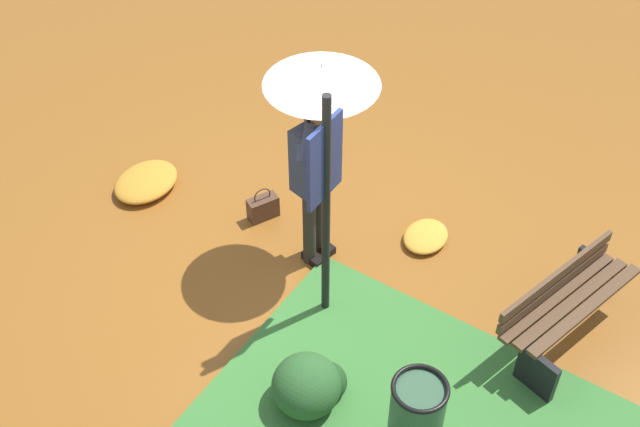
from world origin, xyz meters
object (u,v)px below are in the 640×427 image
at_px(person_with_umbrella, 319,117).
at_px(handbag, 263,207).
at_px(trash_bin, 416,420).
at_px(info_sign_post, 325,187).
at_px(park_bench, 566,305).

distance_m(person_with_umbrella, handbag, 1.59).
bearing_deg(trash_bin, info_sign_post, 58.63).
xyz_separation_m(handbag, trash_bin, (-1.46, -2.46, 0.29)).
bearing_deg(park_bench, person_with_umbrella, 96.31).
xyz_separation_m(person_with_umbrella, trash_bin, (-1.39, -1.76, -1.13)).
height_order(park_bench, trash_bin, trash_bin).
distance_m(handbag, park_bench, 2.99).
xyz_separation_m(info_sign_post, handbag, (0.65, 1.15, -1.32)).
distance_m(person_with_umbrella, trash_bin, 2.51).
bearing_deg(person_with_umbrella, handbag, 84.68).
bearing_deg(person_with_umbrella, info_sign_post, -142.76).
relative_size(person_with_umbrella, info_sign_post, 0.89).
bearing_deg(info_sign_post, person_with_umbrella, 37.24).
height_order(info_sign_post, handbag, info_sign_post).
relative_size(info_sign_post, handbag, 6.22).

